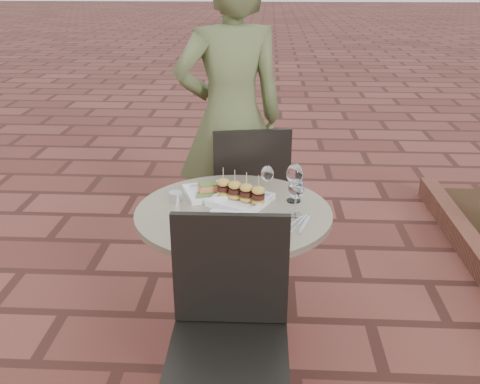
{
  "coord_description": "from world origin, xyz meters",
  "views": [
    {
      "loc": [
        0.27,
        -2.4,
        1.75
      ],
      "look_at": [
        0.15,
        -0.19,
        0.82
      ],
      "focal_mm": 40.0,
      "sensor_mm": 36.0,
      "label": 1
    }
  ],
  "objects_px": {
    "cafe_table": "(234,257)",
    "chair_far": "(249,187)",
    "plate_sliders": "(241,195)",
    "diner": "(231,120)",
    "chair_near": "(229,319)",
    "plate_salmon": "(208,191)",
    "plate_tuna": "(232,225)"
  },
  "relations": [
    {
      "from": "cafe_table",
      "to": "chair_far",
      "type": "height_order",
      "value": "chair_far"
    },
    {
      "from": "cafe_table",
      "to": "chair_far",
      "type": "relative_size",
      "value": 0.97
    },
    {
      "from": "plate_sliders",
      "to": "diner",
      "type": "bearing_deg",
      "value": 97.25
    },
    {
      "from": "cafe_table",
      "to": "plate_sliders",
      "type": "xyz_separation_m",
      "value": [
        0.03,
        0.09,
        0.28
      ]
    },
    {
      "from": "diner",
      "to": "cafe_table",
      "type": "bearing_deg",
      "value": 77.47
    },
    {
      "from": "chair_near",
      "to": "plate_salmon",
      "type": "height_order",
      "value": "chair_near"
    },
    {
      "from": "chair_far",
      "to": "diner",
      "type": "xyz_separation_m",
      "value": [
        -0.12,
        0.16,
        0.37
      ]
    },
    {
      "from": "chair_near",
      "to": "diner",
      "type": "bearing_deg",
      "value": 93.11
    },
    {
      "from": "chair_far",
      "to": "diner",
      "type": "relative_size",
      "value": 0.51
    },
    {
      "from": "cafe_table",
      "to": "plate_tuna",
      "type": "relative_size",
      "value": 3.38
    },
    {
      "from": "cafe_table",
      "to": "chair_near",
      "type": "relative_size",
      "value": 0.97
    },
    {
      "from": "plate_salmon",
      "to": "plate_tuna",
      "type": "xyz_separation_m",
      "value": [
        0.14,
        -0.36,
        -0.0
      ]
    },
    {
      "from": "plate_tuna",
      "to": "chair_near",
      "type": "bearing_deg",
      "value": -87.69
    },
    {
      "from": "chair_far",
      "to": "chair_near",
      "type": "xyz_separation_m",
      "value": [
        -0.03,
        -1.3,
        0.0
      ]
    },
    {
      "from": "diner",
      "to": "plate_tuna",
      "type": "relative_size",
      "value": 6.87
    },
    {
      "from": "chair_far",
      "to": "cafe_table",
      "type": "bearing_deg",
      "value": 75.1
    },
    {
      "from": "diner",
      "to": "plate_tuna",
      "type": "xyz_separation_m",
      "value": [
        0.08,
        -1.06,
        -0.17
      ]
    },
    {
      "from": "plate_salmon",
      "to": "plate_sliders",
      "type": "relative_size",
      "value": 0.84
    },
    {
      "from": "chair_far",
      "to": "plate_sliders",
      "type": "bearing_deg",
      "value": 77.13
    },
    {
      "from": "plate_salmon",
      "to": "chair_near",
      "type": "bearing_deg",
      "value": -78.34
    },
    {
      "from": "cafe_table",
      "to": "diner",
      "type": "bearing_deg",
      "value": 94.74
    },
    {
      "from": "chair_far",
      "to": "plate_sliders",
      "type": "xyz_separation_m",
      "value": [
        -0.02,
        -0.64,
        0.22
      ]
    },
    {
      "from": "chair_far",
      "to": "plate_salmon",
      "type": "distance_m",
      "value": 0.61
    },
    {
      "from": "chair_near",
      "to": "cafe_table",
      "type": "bearing_deg",
      "value": 91.48
    },
    {
      "from": "cafe_table",
      "to": "diner",
      "type": "relative_size",
      "value": 0.49
    },
    {
      "from": "chair_far",
      "to": "plate_tuna",
      "type": "distance_m",
      "value": 0.93
    },
    {
      "from": "cafe_table",
      "to": "plate_tuna",
      "type": "distance_m",
      "value": 0.32
    },
    {
      "from": "plate_tuna",
      "to": "diner",
      "type": "bearing_deg",
      "value": 94.17
    },
    {
      "from": "cafe_table",
      "to": "chair_far",
      "type": "distance_m",
      "value": 0.73
    },
    {
      "from": "chair_far",
      "to": "plate_sliders",
      "type": "relative_size",
      "value": 2.82
    },
    {
      "from": "chair_far",
      "to": "plate_sliders",
      "type": "distance_m",
      "value": 0.68
    },
    {
      "from": "plate_salmon",
      "to": "plate_sliders",
      "type": "distance_m",
      "value": 0.19
    }
  ]
}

